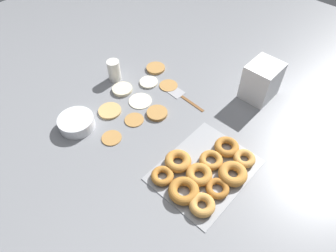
{
  "coord_description": "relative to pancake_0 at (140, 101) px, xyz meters",
  "views": [
    {
      "loc": [
        -0.64,
        -0.65,
        0.97
      ],
      "look_at": [
        -0.04,
        -0.11,
        0.04
      ],
      "focal_mm": 32.0,
      "sensor_mm": 36.0,
      "label": 1
    }
  ],
  "objects": [
    {
      "name": "container_stack",
      "position": [
        0.4,
        -0.38,
        0.08
      ],
      "size": [
        0.15,
        0.13,
        0.17
      ],
      "color": "white",
      "rests_on": "ground_plane"
    },
    {
      "name": "pancake_5",
      "position": [
        -0.0,
        0.12,
        0.0
      ],
      "size": [
        0.1,
        0.1,
        0.02
      ],
      "primitive_type": "cylinder",
      "color": "beige",
      "rests_on": "ground_plane"
    },
    {
      "name": "pancake_0",
      "position": [
        0.0,
        0.0,
        0.0
      ],
      "size": [
        0.11,
        0.11,
        0.01
      ],
      "primitive_type": "cylinder",
      "color": "silver",
      "rests_on": "ground_plane"
    },
    {
      "name": "ground_plane",
      "position": [
        -0.01,
        -0.11,
        -0.0
      ],
      "size": [
        3.0,
        3.0,
        0.0
      ],
      "primitive_type": "plane",
      "color": "gray"
    },
    {
      "name": "paper_cup",
      "position": [
        0.03,
        0.21,
        0.05
      ],
      "size": [
        0.06,
        0.06,
        0.1
      ],
      "color": "white",
      "rests_on": "ground_plane"
    },
    {
      "name": "batter_bowl",
      "position": [
        -0.29,
        0.09,
        0.02
      ],
      "size": [
        0.15,
        0.15,
        0.05
      ],
      "color": "white",
      "rests_on": "ground_plane"
    },
    {
      "name": "pancake_3",
      "position": [
        -0.23,
        -0.07,
        0.0
      ],
      "size": [
        0.08,
        0.08,
        0.01
      ],
      "primitive_type": "cylinder",
      "color": "#B27F42",
      "rests_on": "ground_plane"
    },
    {
      "name": "pancake_7",
      "position": [
        -0.0,
        -0.11,
        0.0
      ],
      "size": [
        0.09,
        0.09,
        0.01
      ],
      "primitive_type": "cylinder",
      "color": "#B27F42",
      "rests_on": "ground_plane"
    },
    {
      "name": "spatula",
      "position": [
        0.16,
        -0.09,
        -0.0
      ],
      "size": [
        0.07,
        0.25,
        0.01
      ],
      "rotation": [
        0.0,
        0.0,
        1.51
      ],
      "color": "brown",
      "rests_on": "ground_plane"
    },
    {
      "name": "pancake_1",
      "position": [
        0.12,
        0.06,
        0.0
      ],
      "size": [
        0.09,
        0.09,
        0.01
      ],
      "primitive_type": "cylinder",
      "color": "silver",
      "rests_on": "ground_plane"
    },
    {
      "name": "pancake_8",
      "position": [
        -0.1,
        -0.07,
        0.0
      ],
      "size": [
        0.08,
        0.08,
        0.01
      ],
      "primitive_type": "cylinder",
      "color": "#B27F42",
      "rests_on": "ground_plane"
    },
    {
      "name": "pancake_6",
      "position": [
        0.22,
        0.11,
        0.0
      ],
      "size": [
        0.1,
        0.1,
        0.01
      ],
      "primitive_type": "cylinder",
      "color": "#B27F42",
      "rests_on": "ground_plane"
    },
    {
      "name": "pancake_2",
      "position": [
        -0.14,
        0.05,
        0.0
      ],
      "size": [
        0.1,
        0.1,
        0.01
      ],
      "primitive_type": "cylinder",
      "color": "tan",
      "rests_on": "ground_plane"
    },
    {
      "name": "donut_tray",
      "position": [
        -0.11,
        -0.47,
        0.01
      ],
      "size": [
        0.38,
        0.3,
        0.04
      ],
      "color": "#93969B",
      "rests_on": "ground_plane"
    },
    {
      "name": "pancake_4",
      "position": [
        0.17,
        -0.02,
        0.0
      ],
      "size": [
        0.09,
        0.09,
        0.01
      ],
      "primitive_type": "cylinder",
      "color": "#B27F42",
      "rests_on": "ground_plane"
    }
  ]
}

